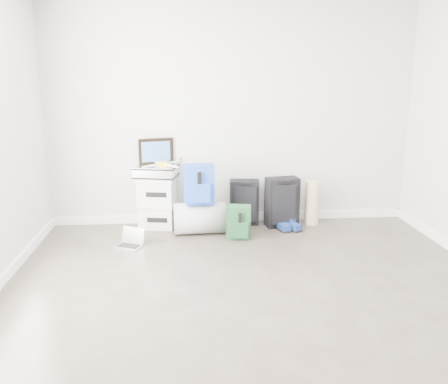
{
  "coord_description": "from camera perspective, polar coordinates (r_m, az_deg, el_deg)",
  "views": [
    {
      "loc": [
        -0.58,
        -3.34,
        1.86
      ],
      "look_at": [
        -0.14,
        1.9,
        0.53
      ],
      "focal_mm": 38.0,
      "sensor_mm": 36.0,
      "label": 1
    }
  ],
  "objects": [
    {
      "name": "painting",
      "position": [
        5.84,
        -8.18,
        4.86
      ],
      "size": [
        0.42,
        0.14,
        0.32
      ],
      "rotation": [
        0.0,
        0.0,
        0.26
      ],
      "color": "black",
      "rests_on": "briefcase"
    },
    {
      "name": "blue_backpack",
      "position": [
        5.49,
        -2.99,
        0.84
      ],
      "size": [
        0.35,
        0.27,
        0.46
      ],
      "rotation": [
        0.0,
        0.0,
        0.1
      ],
      "color": "#1C41B9",
      "rests_on": "duffel_bag"
    },
    {
      "name": "carry_on",
      "position": [
        5.89,
        7.0,
        -1.24
      ],
      "size": [
        0.42,
        0.3,
        0.61
      ],
      "rotation": [
        0.0,
        0.0,
        0.14
      ],
      "color": "black",
      "rests_on": "ground"
    },
    {
      "name": "green_backpack",
      "position": [
        5.45,
        1.79,
        -3.72
      ],
      "size": [
        0.3,
        0.23,
        0.39
      ],
      "rotation": [
        0.0,
        0.0,
        -0.14
      ],
      "color": "#133519",
      "rests_on": "ground"
    },
    {
      "name": "shoes",
      "position": [
        5.83,
        7.6,
        -4.14
      ],
      "size": [
        0.32,
        0.29,
        0.09
      ],
      "rotation": [
        0.0,
        0.0,
        0.37
      ],
      "color": "black",
      "rests_on": "ground"
    },
    {
      "name": "room_envelope",
      "position": [
        3.41,
        5.15,
        11.76
      ],
      "size": [
        4.52,
        5.02,
        2.71
      ],
      "color": "beige",
      "rests_on": "ground"
    },
    {
      "name": "large_suitcase",
      "position": [
        5.95,
        2.47,
        -1.25
      ],
      "size": [
        0.38,
        0.27,
        0.56
      ],
      "rotation": [
        0.0,
        0.0,
        -0.11
      ],
      "color": "black",
      "rests_on": "ground"
    },
    {
      "name": "ground",
      "position": [
        3.87,
        4.61,
        -14.68
      ],
      "size": [
        5.0,
        5.0,
        0.0
      ],
      "primitive_type": "plane",
      "color": "#342B26",
      "rests_on": "ground"
    },
    {
      "name": "rolled_rug",
      "position": [
        6.04,
        10.55,
        -1.28
      ],
      "size": [
        0.18,
        0.18,
        0.55
      ],
      "primitive_type": "cylinder",
      "color": "tan",
      "rests_on": "ground"
    },
    {
      "name": "drone",
      "position": [
        5.74,
        -7.4,
        3.38
      ],
      "size": [
        0.46,
        0.46,
        0.05
      ],
      "rotation": [
        0.0,
        0.0,
        -0.09
      ],
      "color": "yellow",
      "rests_on": "briefcase"
    },
    {
      "name": "briefcase",
      "position": [
        5.79,
        -8.15,
        2.47
      ],
      "size": [
        0.55,
        0.45,
        0.14
      ],
      "primitive_type": "cube",
      "rotation": [
        0.0,
        0.0,
        -0.22
      ],
      "color": "#B2B2B7",
      "rests_on": "boxes_stack"
    },
    {
      "name": "boxes_stack",
      "position": [
        5.88,
        -8.02,
        -1.2
      ],
      "size": [
        0.5,
        0.43,
        0.63
      ],
      "rotation": [
        0.0,
        0.0,
        -0.18
      ],
      "color": "silver",
      "rests_on": "ground"
    },
    {
      "name": "laptop",
      "position": [
        5.36,
        -11.16,
        -5.9
      ],
      "size": [
        0.34,
        0.3,
        0.2
      ],
      "rotation": [
        0.0,
        0.0,
        -0.47
      ],
      "color": "#B4B4B9",
      "rests_on": "ground"
    },
    {
      "name": "duffel_bag",
      "position": [
        5.63,
        -2.95,
        -3.15
      ],
      "size": [
        0.62,
        0.4,
        0.37
      ],
      "primitive_type": "cylinder",
      "rotation": [
        0.0,
        1.57,
        0.04
      ],
      "color": "#93959B",
      "rests_on": "ground"
    }
  ]
}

